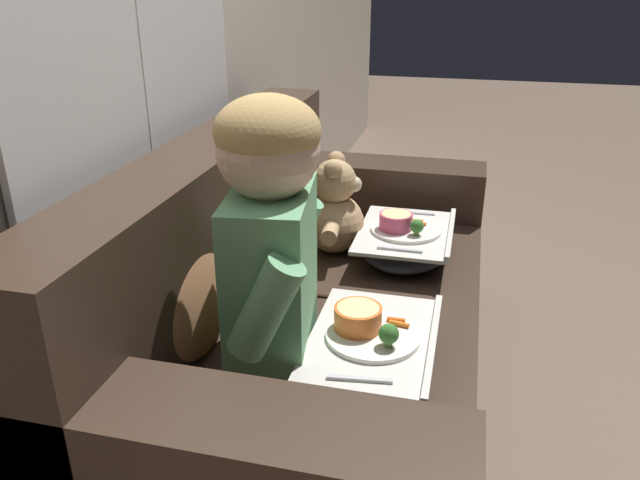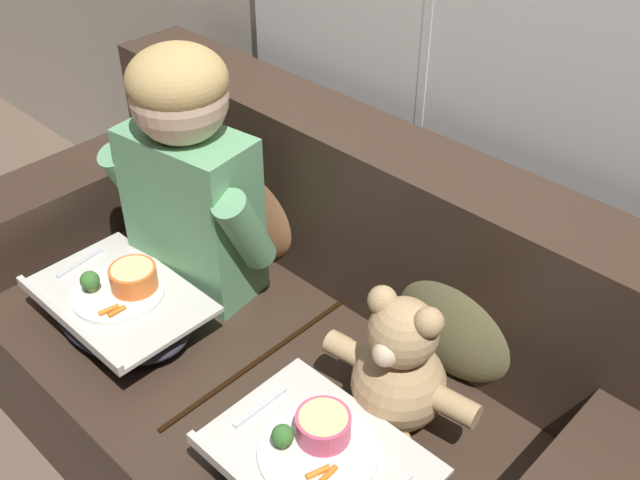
{
  "view_description": "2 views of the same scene",
  "coord_description": "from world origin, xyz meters",
  "px_view_note": "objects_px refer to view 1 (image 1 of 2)",
  "views": [
    {
      "loc": [
        -1.63,
        -0.39,
        1.34
      ],
      "look_at": [
        0.04,
        0.02,
        0.59
      ],
      "focal_mm": 35.0,
      "sensor_mm": 36.0,
      "label": 1
    },
    {
      "loc": [
        0.99,
        -0.87,
        1.74
      ],
      "look_at": [
        0.03,
        0.13,
        0.7
      ],
      "focal_mm": 42.0,
      "sensor_mm": 36.0,
      "label": 2
    }
  ],
  "objects_px": {
    "throw_pillow_behind_child": "(188,287)",
    "lap_tray_child": "(372,352)",
    "couch": "(303,323)",
    "lap_tray_teddy": "(405,242)",
    "teddy_bear": "(336,212)",
    "throw_pillow_behind_teddy": "(272,198)",
    "child_figure": "(271,225)"
  },
  "relations": [
    {
      "from": "child_figure",
      "to": "lap_tray_teddy",
      "type": "xyz_separation_m",
      "value": [
        0.69,
        -0.25,
        -0.31
      ]
    },
    {
      "from": "lap_tray_child",
      "to": "lap_tray_teddy",
      "type": "distance_m",
      "value": 0.69
    },
    {
      "from": "child_figure",
      "to": "throw_pillow_behind_child",
      "type": "bearing_deg",
      "value": 90.04
    },
    {
      "from": "couch",
      "to": "lap_tray_child",
      "type": "bearing_deg",
      "value": -142.04
    },
    {
      "from": "child_figure",
      "to": "lap_tray_teddy",
      "type": "relative_size",
      "value": 1.57
    },
    {
      "from": "lap_tray_teddy",
      "to": "teddy_bear",
      "type": "bearing_deg",
      "value": 89.54
    },
    {
      "from": "throw_pillow_behind_child",
      "to": "child_figure",
      "type": "xyz_separation_m",
      "value": [
        0.0,
        -0.23,
        0.19
      ]
    },
    {
      "from": "throw_pillow_behind_child",
      "to": "child_figure",
      "type": "bearing_deg",
      "value": -89.96
    },
    {
      "from": "couch",
      "to": "child_figure",
      "type": "distance_m",
      "value": 0.58
    },
    {
      "from": "throw_pillow_behind_teddy",
      "to": "lap_tray_child",
      "type": "distance_m",
      "value": 0.85
    },
    {
      "from": "child_figure",
      "to": "teddy_bear",
      "type": "xyz_separation_m",
      "value": [
        0.69,
        -0.0,
        -0.22
      ]
    },
    {
      "from": "throw_pillow_behind_teddy",
      "to": "lap_tray_child",
      "type": "height_order",
      "value": "throw_pillow_behind_teddy"
    },
    {
      "from": "teddy_bear",
      "to": "lap_tray_teddy",
      "type": "xyz_separation_m",
      "value": [
        -0.0,
        -0.25,
        -0.09
      ]
    },
    {
      "from": "couch",
      "to": "throw_pillow_behind_teddy",
      "type": "xyz_separation_m",
      "value": [
        0.35,
        0.21,
        0.28
      ]
    },
    {
      "from": "lap_tray_child",
      "to": "lap_tray_teddy",
      "type": "height_order",
      "value": "lap_tray_child"
    },
    {
      "from": "throw_pillow_behind_teddy",
      "to": "child_figure",
      "type": "xyz_separation_m",
      "value": [
        -0.69,
        -0.23,
        0.19
      ]
    },
    {
      "from": "teddy_bear",
      "to": "lap_tray_child",
      "type": "xyz_separation_m",
      "value": [
        -0.69,
        -0.25,
        -0.09
      ]
    },
    {
      "from": "throw_pillow_behind_teddy",
      "to": "lap_tray_child",
      "type": "relative_size",
      "value": 0.83
    },
    {
      "from": "child_figure",
      "to": "lap_tray_child",
      "type": "height_order",
      "value": "child_figure"
    },
    {
      "from": "throw_pillow_behind_teddy",
      "to": "lap_tray_teddy",
      "type": "distance_m",
      "value": 0.49
    },
    {
      "from": "child_figure",
      "to": "teddy_bear",
      "type": "bearing_deg",
      "value": -0.3
    },
    {
      "from": "lap_tray_child",
      "to": "lap_tray_teddy",
      "type": "bearing_deg",
      "value": -0.05
    },
    {
      "from": "throw_pillow_behind_child",
      "to": "lap_tray_teddy",
      "type": "height_order",
      "value": "throw_pillow_behind_child"
    },
    {
      "from": "throw_pillow_behind_child",
      "to": "lap_tray_child",
      "type": "height_order",
      "value": "throw_pillow_behind_child"
    },
    {
      "from": "teddy_bear",
      "to": "throw_pillow_behind_teddy",
      "type": "bearing_deg",
      "value": 90.15
    },
    {
      "from": "throw_pillow_behind_teddy",
      "to": "teddy_bear",
      "type": "height_order",
      "value": "throw_pillow_behind_teddy"
    },
    {
      "from": "throw_pillow_behind_teddy",
      "to": "couch",
      "type": "bearing_deg",
      "value": -149.04
    },
    {
      "from": "throw_pillow_behind_child",
      "to": "child_figure",
      "type": "distance_m",
      "value": 0.3
    },
    {
      "from": "couch",
      "to": "lap_tray_teddy",
      "type": "distance_m",
      "value": 0.47
    },
    {
      "from": "child_figure",
      "to": "teddy_bear",
      "type": "relative_size",
      "value": 1.8
    },
    {
      "from": "teddy_bear",
      "to": "lap_tray_child",
      "type": "relative_size",
      "value": 0.83
    },
    {
      "from": "child_figure",
      "to": "teddy_bear",
      "type": "height_order",
      "value": "child_figure"
    }
  ]
}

